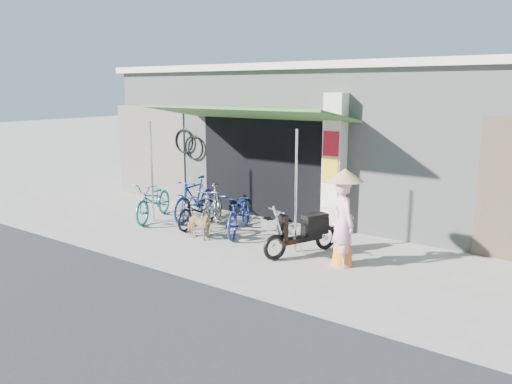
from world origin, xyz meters
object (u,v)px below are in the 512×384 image
Objects in this scene: moped at (303,232)px; bike_blue at (195,199)px; bike_teal at (154,200)px; bike_silver at (212,208)px; nun at (344,218)px; bike_navy at (240,212)px; bike_black at (198,209)px; street_dog at (198,225)px.

bike_blue is at bearing -168.86° from moped.
bike_teal is at bearing -158.90° from moped.
nun reaches higher than bike_silver.
bike_blue reaches higher than bike_navy.
bike_navy is at bearing -1.94° from bike_black.
bike_blue is (0.80, 0.57, 0.04)m from bike_teal.
bike_navy is 2.40× the size of street_dog.
moped reaches higher than bike_black.
bike_teal is at bearing 164.38° from bike_navy.
nun reaches higher than bike_teal.
nun is (3.35, -0.39, 0.36)m from bike_silver.
bike_blue is at bearing 128.87° from bike_silver.
bike_teal is 2.44× the size of street_dog.
bike_black is 0.87× the size of nun.
bike_black is at bearing -163.00° from moped.
street_dog is at bearing -53.86° from bike_blue.
moped is (2.92, -0.31, 0.03)m from bike_black.
bike_black is at bearing 42.17° from street_dog.
street_dog is at bearing -38.75° from bike_teal.
nun is at bearing -19.08° from bike_blue.
moped is (4.18, -0.15, -0.04)m from bike_teal.
bike_black is 1.02m from street_dog.
bike_blue reaches higher than bike_black.
moped is at bearing 32.58° from nun.
bike_black is (1.26, 0.17, -0.07)m from bike_teal.
bike_blue is 0.62m from bike_black.
bike_navy is 0.99m from street_dog.
bike_teal is 1.70m from bike_silver.
moped is (2.48, -0.28, -0.07)m from bike_silver.
bike_blue is at bearing 13.44° from bike_teal.
bike_teal is 2.03m from street_dog.
street_dog is (1.13, -1.16, -0.20)m from bike_blue.
nun reaches higher than bike_blue.
bike_black is at bearing 150.79° from bike_silver.
bike_teal is 1.17× the size of bike_black.
bike_black is 2.94m from moped.
nun reaches higher than bike_black.
bike_black is 1.11m from bike_navy.
bike_blue is 0.99m from bike_silver.
moped is (1.82, -0.43, -0.03)m from bike_navy.
bike_silver is 0.95× the size of bike_navy.
bike_blue is 1.07× the size of moped.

